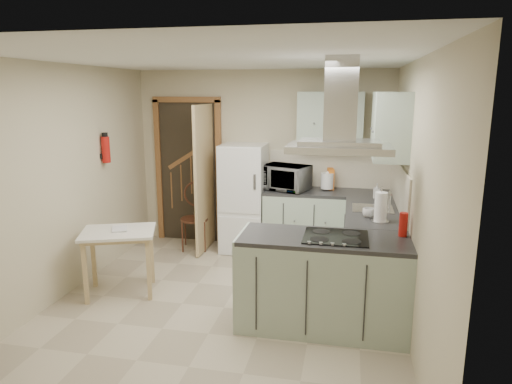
% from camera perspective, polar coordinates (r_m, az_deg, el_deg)
% --- Properties ---
extents(floor, '(4.20, 4.20, 0.00)m').
position_cam_1_polar(floor, '(4.92, -4.04, -14.21)').
color(floor, '#B6A88D').
rests_on(floor, ground).
extents(ceiling, '(4.20, 4.20, 0.00)m').
position_cam_1_polar(ceiling, '(4.40, -4.56, 16.27)').
color(ceiling, silver).
rests_on(ceiling, back_wall).
extents(back_wall, '(3.60, 0.00, 3.60)m').
position_cam_1_polar(back_wall, '(6.51, 0.77, 4.04)').
color(back_wall, '#BEB393').
rests_on(back_wall, floor).
extents(left_wall, '(0.00, 4.20, 4.20)m').
position_cam_1_polar(left_wall, '(5.28, -23.45, 1.00)').
color(left_wall, '#BEB393').
rests_on(left_wall, floor).
extents(right_wall, '(0.00, 4.20, 4.20)m').
position_cam_1_polar(right_wall, '(4.37, 19.06, -0.86)').
color(right_wall, '#BEB393').
rests_on(right_wall, floor).
extents(doorway, '(1.10, 0.12, 2.10)m').
position_cam_1_polar(doorway, '(6.80, -8.43, 2.57)').
color(doorway, brown).
rests_on(doorway, floor).
extents(fridge, '(0.60, 0.60, 1.50)m').
position_cam_1_polar(fridge, '(6.36, -1.52, -0.76)').
color(fridge, white).
rests_on(fridge, floor).
extents(counter_back, '(1.08, 0.60, 0.90)m').
position_cam_1_polar(counter_back, '(6.30, 6.15, -3.78)').
color(counter_back, '#9EB2A0').
rests_on(counter_back, floor).
extents(counter_right, '(0.60, 1.95, 0.90)m').
position_cam_1_polar(counter_right, '(5.64, 14.04, -6.06)').
color(counter_right, '#9EB2A0').
rests_on(counter_right, floor).
extents(splashback, '(1.68, 0.02, 0.50)m').
position_cam_1_polar(splashback, '(6.40, 9.22, 2.83)').
color(splashback, beige).
rests_on(splashback, counter_back).
extents(wall_cabinet_back, '(0.85, 0.35, 0.70)m').
position_cam_1_polar(wall_cabinet_back, '(6.16, 9.29, 9.01)').
color(wall_cabinet_back, '#9EB2A0').
rests_on(wall_cabinet_back, back_wall).
extents(wall_cabinet_right, '(0.35, 0.90, 0.70)m').
position_cam_1_polar(wall_cabinet_right, '(5.10, 16.40, 7.98)').
color(wall_cabinet_right, '#9EB2A0').
rests_on(wall_cabinet_right, right_wall).
extents(peninsula, '(1.55, 0.65, 0.90)m').
position_cam_1_polar(peninsula, '(4.41, 8.39, -11.12)').
color(peninsula, '#9EB2A0').
rests_on(peninsula, floor).
extents(hob, '(0.58, 0.50, 0.01)m').
position_cam_1_polar(hob, '(4.25, 9.93, -5.54)').
color(hob, black).
rests_on(hob, peninsula).
extents(extractor_hood, '(0.90, 0.55, 0.10)m').
position_cam_1_polar(extractor_hood, '(4.07, 10.36, 5.42)').
color(extractor_hood, silver).
rests_on(extractor_hood, ceiling).
extents(sink, '(0.45, 0.40, 0.01)m').
position_cam_1_polar(sink, '(5.34, 14.37, -2.01)').
color(sink, silver).
rests_on(sink, counter_right).
extents(fire_extinguisher, '(0.10, 0.10, 0.32)m').
position_cam_1_polar(fire_extinguisher, '(5.96, -18.26, 5.05)').
color(fire_extinguisher, '#B2140F').
rests_on(fire_extinguisher, left_wall).
extents(drop_leaf_table, '(0.92, 0.81, 0.72)m').
position_cam_1_polar(drop_leaf_table, '(5.31, -16.63, -8.40)').
color(drop_leaf_table, tan).
rests_on(drop_leaf_table, floor).
extents(bentwood_chair, '(0.46, 0.46, 0.87)m').
position_cam_1_polar(bentwood_chair, '(6.52, -7.72, -3.39)').
color(bentwood_chair, '#4A3018').
rests_on(bentwood_chair, floor).
extents(microwave, '(0.71, 0.60, 0.34)m').
position_cam_1_polar(microwave, '(6.17, 3.70, 1.83)').
color(microwave, black).
rests_on(microwave, counter_back).
extents(kettle, '(0.19, 0.19, 0.25)m').
position_cam_1_polar(kettle, '(6.22, 8.88, 1.39)').
color(kettle, white).
rests_on(kettle, counter_back).
extents(cereal_box, '(0.11, 0.20, 0.28)m').
position_cam_1_polar(cereal_box, '(6.29, 9.30, 1.65)').
color(cereal_box, orange).
rests_on(cereal_box, counter_back).
extents(soap_bottle, '(0.09, 0.09, 0.18)m').
position_cam_1_polar(soap_bottle, '(5.89, 14.88, 0.15)').
color(soap_bottle, '#B9B9C6').
rests_on(soap_bottle, counter_right).
extents(paper_towel, '(0.14, 0.14, 0.32)m').
position_cam_1_polar(paper_towel, '(4.81, 15.33, -1.77)').
color(paper_towel, white).
rests_on(paper_towel, counter_right).
extents(cup, '(0.15, 0.15, 0.10)m').
position_cam_1_polar(cup, '(4.97, 13.88, -2.53)').
color(cup, white).
rests_on(cup, counter_right).
extents(red_bottle, '(0.08, 0.08, 0.22)m').
position_cam_1_polar(red_bottle, '(4.41, 17.93, -3.88)').
color(red_bottle, red).
rests_on(red_bottle, peninsula).
extents(book, '(0.24, 0.27, 0.10)m').
position_cam_1_polar(book, '(5.22, -17.61, -4.07)').
color(book, '#A63F37').
rests_on(book, drop_leaf_table).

